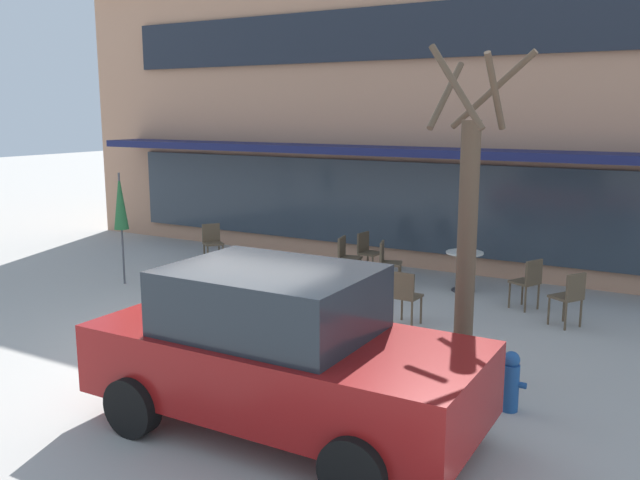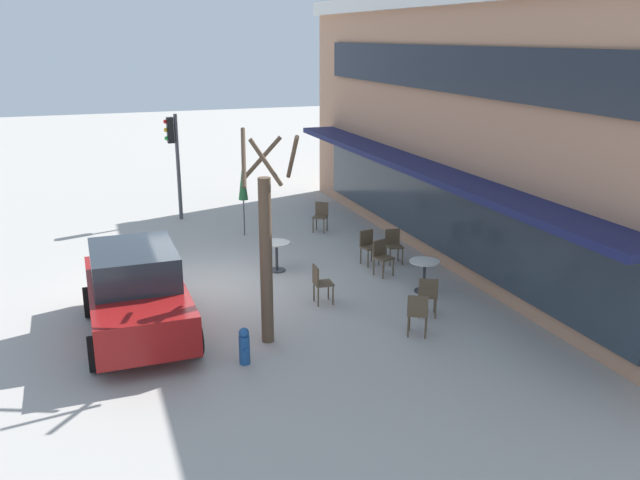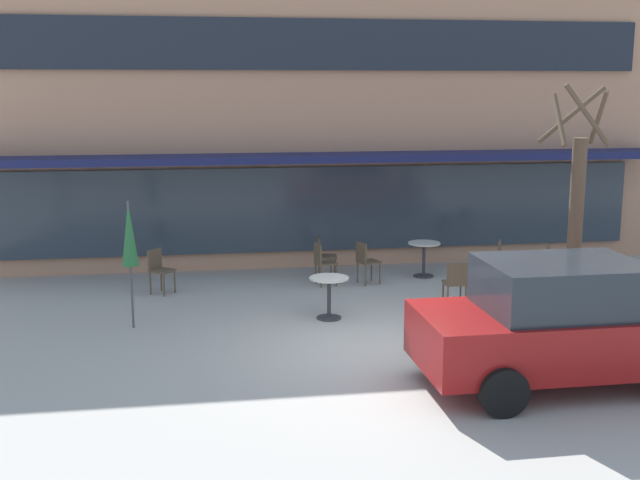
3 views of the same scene
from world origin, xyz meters
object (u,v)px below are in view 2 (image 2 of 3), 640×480
object	(u,v)px
cafe_chair_5	(382,255)
cafe_chair_4	(393,243)
patio_umbrella_green_folded	(243,182)
street_tree	(266,249)
cafe_chair_0	(368,245)
traffic_light_pole	(174,149)
fire_hydrant	(244,346)
cafe_chair_3	(428,294)
parked_sedan	(136,292)
cafe_table_near_wall	(424,271)
cafe_chair_2	(320,281)
cafe_chair_1	(418,312)
cafe_table_streetside	(277,251)
cafe_chair_6	(321,215)

from	to	relation	value
cafe_chair_5	cafe_chair_4	bearing A→B (deg)	138.04
patio_umbrella_green_folded	street_tree	size ratio (longest dim) A/B	0.53
patio_umbrella_green_folded	cafe_chair_0	bearing A→B (deg)	33.33
traffic_light_pole	fire_hydrant	world-z (taller)	traffic_light_pole
cafe_chair_3	parked_sedan	size ratio (longest dim) A/B	0.21
cafe_chair_3	fire_hydrant	world-z (taller)	cafe_chair_3
cafe_table_near_wall	cafe_chair_4	world-z (taller)	cafe_chair_4
cafe_chair_2	cafe_chair_5	size ratio (longest dim) A/B	1.00
cafe_chair_2	cafe_table_near_wall	bearing A→B (deg)	87.11
cafe_chair_1	cafe_chair_3	distance (m)	1.03
patio_umbrella_green_folded	cafe_chair_3	distance (m)	7.73
cafe_chair_4	parked_sedan	distance (m)	7.12
cafe_table_near_wall	cafe_chair_4	distance (m)	2.18
cafe_chair_0	cafe_chair_4	xyz separation A→B (m)	(0.14, 0.66, 0.00)
cafe_chair_2	fire_hydrant	world-z (taller)	cafe_chair_2
cafe_chair_3	fire_hydrant	bearing A→B (deg)	-79.19
cafe_table_streetside	cafe_chair_1	xyz separation A→B (m)	(4.71, 1.53, 0.01)
cafe_chair_0	fire_hydrant	bearing A→B (deg)	-44.69
cafe_table_streetside	fire_hydrant	world-z (taller)	cafe_table_streetside
parked_sedan	street_tree	size ratio (longest dim) A/B	1.02
patio_umbrella_green_folded	cafe_chair_6	distance (m)	2.58
cafe_chair_0	cafe_chair_6	bearing A→B (deg)	-177.87
cafe_chair_3	traffic_light_pole	xyz separation A→B (m)	(-9.87, -3.80, 1.77)
cafe_chair_3	street_tree	world-z (taller)	street_tree
cafe_chair_1	street_tree	world-z (taller)	street_tree
cafe_chair_1	cafe_chair_3	bearing A→B (deg)	140.64
cafe_chair_0	traffic_light_pole	world-z (taller)	traffic_light_pole
cafe_table_streetside	cafe_chair_5	bearing A→B (deg)	63.64
cafe_chair_4	cafe_table_near_wall	bearing A→B (deg)	-6.52
parked_sedan	fire_hydrant	bearing A→B (deg)	39.98
cafe_chair_0	street_tree	distance (m)	5.39
cafe_chair_2	parked_sedan	world-z (taller)	parked_sedan
cafe_chair_5	parked_sedan	bearing A→B (deg)	-75.87
cafe_chair_1	cafe_chair_5	world-z (taller)	same
cafe_chair_4	fire_hydrant	bearing A→B (deg)	-49.56
cafe_chair_4	traffic_light_pole	world-z (taller)	traffic_light_pole
cafe_table_near_wall	patio_umbrella_green_folded	xyz separation A→B (m)	(-5.99, -2.84, 1.11)
cafe_chair_6	street_tree	size ratio (longest dim) A/B	0.22
cafe_chair_6	traffic_light_pole	world-z (taller)	traffic_light_pole
cafe_table_streetside	cafe_chair_1	world-z (taller)	cafe_chair_1
cafe_chair_1	cafe_chair_4	world-z (taller)	same
cafe_chair_2	cafe_chair_5	xyz separation A→B (m)	(-1.26, 2.08, 0.00)
cafe_chair_1	parked_sedan	bearing A→B (deg)	-111.15
cafe_chair_2	parked_sedan	xyz separation A→B (m)	(0.26, -3.96, 0.35)
cafe_chair_6	parked_sedan	xyz separation A→B (m)	(5.75, -5.95, 0.35)
cafe_table_near_wall	cafe_chair_5	bearing A→B (deg)	-162.26
cafe_chair_5	cafe_chair_6	bearing A→B (deg)	-178.79
cafe_chair_1	cafe_chair_4	distance (m)	4.56
cafe_chair_0	fire_hydrant	size ratio (longest dim) A/B	1.26
cafe_chair_2	traffic_light_pole	xyz separation A→B (m)	(-8.40, -1.91, 1.77)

